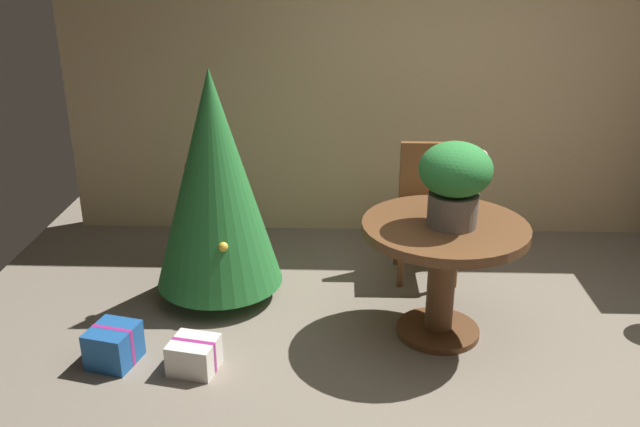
{
  "coord_description": "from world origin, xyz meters",
  "views": [
    {
      "loc": [
        -0.76,
        -3.21,
        2.27
      ],
      "look_at": [
        -0.88,
        0.3,
        0.88
      ],
      "focal_mm": 38.03,
      "sensor_mm": 36.0,
      "label": 1
    }
  ],
  "objects_px": {
    "gift_box_blue": "(114,345)",
    "gift_box_cream": "(194,355)",
    "holiday_tree": "(215,180)",
    "wooden_chair_far": "(427,202)",
    "round_dining_table": "(443,253)",
    "flower_vase": "(455,178)"
  },
  "relations": [
    {
      "from": "flower_vase",
      "to": "gift_box_blue",
      "type": "xyz_separation_m",
      "value": [
        -1.96,
        -0.36,
        -0.92
      ]
    },
    {
      "from": "round_dining_table",
      "to": "gift_box_cream",
      "type": "height_order",
      "value": "round_dining_table"
    },
    {
      "from": "holiday_tree",
      "to": "gift_box_cream",
      "type": "xyz_separation_m",
      "value": [
        -0.0,
        -0.89,
        -0.75
      ]
    },
    {
      "from": "round_dining_table",
      "to": "flower_vase",
      "type": "distance_m",
      "value": 0.48
    },
    {
      "from": "wooden_chair_far",
      "to": "gift_box_cream",
      "type": "bearing_deg",
      "value": -137.61
    },
    {
      "from": "holiday_tree",
      "to": "wooden_chair_far",
      "type": "bearing_deg",
      "value": 16.56
    },
    {
      "from": "gift_box_blue",
      "to": "holiday_tree",
      "type": "bearing_deg",
      "value": 59.94
    },
    {
      "from": "gift_box_blue",
      "to": "round_dining_table",
      "type": "bearing_deg",
      "value": 11.24
    },
    {
      "from": "holiday_tree",
      "to": "gift_box_blue",
      "type": "distance_m",
      "value": 1.21
    },
    {
      "from": "wooden_chair_far",
      "to": "holiday_tree",
      "type": "xyz_separation_m",
      "value": [
        -1.44,
        -0.43,
        0.29
      ]
    },
    {
      "from": "gift_box_blue",
      "to": "gift_box_cream",
      "type": "bearing_deg",
      "value": -6.7
    },
    {
      "from": "wooden_chair_far",
      "to": "gift_box_cream",
      "type": "height_order",
      "value": "wooden_chair_far"
    },
    {
      "from": "round_dining_table",
      "to": "gift_box_blue",
      "type": "bearing_deg",
      "value": -168.76
    },
    {
      "from": "flower_vase",
      "to": "wooden_chair_far",
      "type": "relative_size",
      "value": 0.52
    },
    {
      "from": "flower_vase",
      "to": "wooden_chair_far",
      "type": "height_order",
      "value": "flower_vase"
    },
    {
      "from": "round_dining_table",
      "to": "gift_box_blue",
      "type": "distance_m",
      "value": 2.01
    },
    {
      "from": "flower_vase",
      "to": "round_dining_table",
      "type": "bearing_deg",
      "value": 144.59
    },
    {
      "from": "round_dining_table",
      "to": "holiday_tree",
      "type": "height_order",
      "value": "holiday_tree"
    },
    {
      "from": "wooden_chair_far",
      "to": "holiday_tree",
      "type": "relative_size",
      "value": 0.61
    },
    {
      "from": "holiday_tree",
      "to": "gift_box_cream",
      "type": "bearing_deg",
      "value": -90.2
    },
    {
      "from": "round_dining_table",
      "to": "holiday_tree",
      "type": "relative_size",
      "value": 0.63
    },
    {
      "from": "gift_box_cream",
      "to": "wooden_chair_far",
      "type": "bearing_deg",
      "value": 42.39
    }
  ]
}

